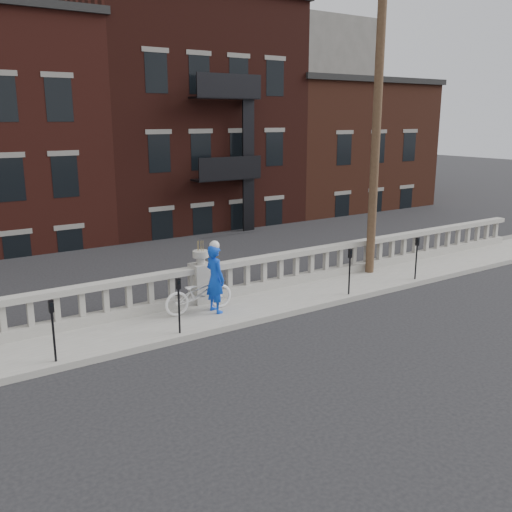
{
  "coord_description": "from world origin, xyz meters",
  "views": [
    {
      "loc": [
        -7.27,
        -9.54,
        5.2
      ],
      "look_at": [
        1.34,
        3.2,
        1.44
      ],
      "focal_mm": 40.0,
      "sensor_mm": 36.0,
      "label": 1
    }
  ],
  "objects": [
    {
      "name": "parking_meter_c",
      "position": [
        3.91,
        2.15,
        1.0
      ],
      "size": [
        0.1,
        0.09,
        1.36
      ],
      "color": "black",
      "rests_on": "sidewalk"
    },
    {
      "name": "ground",
      "position": [
        0.0,
        0.0,
        0.0
      ],
      "size": [
        120.0,
        120.0,
        0.0
      ],
      "primitive_type": "plane",
      "color": "black",
      "rests_on": "ground"
    },
    {
      "name": "lower_level",
      "position": [
        0.56,
        23.04,
        2.63
      ],
      "size": [
        80.0,
        44.0,
        20.8
      ],
      "color": "#605E59",
      "rests_on": "ground"
    },
    {
      "name": "cyclist",
      "position": [
        -0.09,
        3.01,
        1.06
      ],
      "size": [
        0.5,
        0.7,
        1.83
      ],
      "primitive_type": "imported",
      "rotation": [
        0.0,
        0.0,
        1.67
      ],
      "color": "#0D3DC3",
      "rests_on": "sidewalk"
    },
    {
      "name": "sidewalk",
      "position": [
        0.0,
        3.0,
        0.07
      ],
      "size": [
        32.0,
        2.2,
        0.15
      ],
      "primitive_type": "cube",
      "color": "gray",
      "rests_on": "ground"
    },
    {
      "name": "bicycle",
      "position": [
        -0.46,
        3.26,
        0.66
      ],
      "size": [
        1.96,
        0.75,
        1.02
      ],
      "primitive_type": "imported",
      "rotation": [
        0.0,
        0.0,
        1.53
      ],
      "color": "white",
      "rests_on": "sidewalk"
    },
    {
      "name": "balustrade",
      "position": [
        0.0,
        3.95,
        0.64
      ],
      "size": [
        28.0,
        0.34,
        1.03
      ],
      "color": "gray",
      "rests_on": "sidewalk"
    },
    {
      "name": "planter_pedestal",
      "position": [
        0.0,
        3.95,
        0.83
      ],
      "size": [
        0.55,
        0.55,
        1.76
      ],
      "color": "gray",
      "rests_on": "sidewalk"
    },
    {
      "name": "parking_meter_d",
      "position": [
        6.78,
        2.15,
        1.0
      ],
      "size": [
        0.1,
        0.09,
        1.36
      ],
      "color": "black",
      "rests_on": "sidewalk"
    },
    {
      "name": "utility_pole",
      "position": [
        6.2,
        3.6,
        5.24
      ],
      "size": [
        1.6,
        0.28,
        10.0
      ],
      "color": "#422D1E",
      "rests_on": "sidewalk"
    },
    {
      "name": "parking_meter_b",
      "position": [
        -1.58,
        2.15,
        1.0
      ],
      "size": [
        0.1,
        0.09,
        1.36
      ],
      "color": "black",
      "rests_on": "sidewalk"
    },
    {
      "name": "parking_meter_a",
      "position": [
        -4.51,
        2.15,
        1.0
      ],
      "size": [
        0.1,
        0.09,
        1.36
      ],
      "color": "black",
      "rests_on": "sidewalk"
    }
  ]
}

